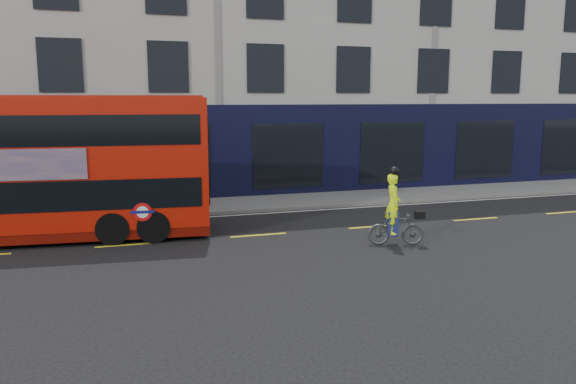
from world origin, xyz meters
name	(u,v)px	position (x,y,z in m)	size (l,w,h in m)	color
ground	(271,247)	(0.00, 0.00, 0.00)	(120.00, 120.00, 0.00)	black
pavement	(227,205)	(0.00, 6.50, 0.06)	(60.00, 3.00, 0.12)	slate
kerb	(235,212)	(0.00, 5.00, 0.07)	(60.00, 0.12, 0.13)	slate
building_terrace	(199,31)	(0.00, 12.94, 7.49)	(50.00, 10.07, 15.00)	#B1AEA7
road_edge_line	(237,215)	(0.00, 4.70, 0.00)	(58.00, 0.10, 0.01)	silver
lane_dashes	(258,235)	(0.00, 1.50, 0.00)	(58.00, 0.12, 0.01)	yellow
bus	(26,167)	(-6.77, 2.98, 2.23)	(10.98, 3.40, 4.36)	#AE1406
cyclist	(395,219)	(3.53, -0.84, 0.80)	(1.70, 0.92, 2.33)	#3F4244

